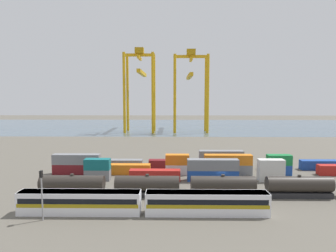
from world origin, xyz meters
TOP-DOWN VIEW (x-y plane):
  - ground_plane at (0.00, 40.00)m, footprint 420.00×420.00m
  - harbour_water at (0.00, 133.45)m, footprint 400.00×110.00m
  - passenger_train at (-16.51, -20.02)m, footprint 42.52×3.14m
  - freight_tank_row at (-1.42, -10.95)m, footprint 73.40×3.07m
  - signal_mast at (-32.53, -22.92)m, footprint 0.36×0.60m
  - shipping_container_0 at (-29.50, 0.47)m, footprint 6.04×2.44m
  - shipping_container_1 at (-29.50, 0.47)m, footprint 6.04×2.44m
  - shipping_container_2 at (-15.71, 0.47)m, footprint 12.10×2.44m
  - shipping_container_3 at (-1.92, 0.47)m, footprint 12.10×2.44m
  - shipping_container_4 at (-1.92, 0.47)m, footprint 12.10×2.44m
  - shipping_container_5 at (11.86, 0.47)m, footprint 6.04×2.44m
  - shipping_container_6 at (11.86, 0.47)m, footprint 6.04×2.44m
  - shipping_container_7 at (-36.35, 6.14)m, footprint 12.10×2.44m
  - shipping_container_8 at (-36.35, 6.14)m, footprint 12.10×2.44m
  - shipping_container_9 at (-23.32, 6.14)m, footprint 12.10×2.44m
  - shipping_container_10 at (-10.29, 6.14)m, footprint 6.04×2.44m
  - shipping_container_11 at (-10.29, 6.14)m, footprint 6.04×2.44m
  - shipping_container_12 at (2.73, 6.14)m, footprint 12.10×2.44m
  - shipping_container_13 at (2.73, 6.14)m, footprint 12.10×2.44m
  - shipping_container_14 at (15.76, 6.14)m, footprint 6.04×2.44m
  - shipping_container_15 at (15.76, 6.14)m, footprint 6.04×2.44m
  - shipping_container_16 at (28.79, 6.14)m, footprint 6.04×2.44m
  - shipping_container_17 at (-25.95, 11.82)m, footprint 12.10×2.44m
  - shipping_container_18 at (-12.02, 11.82)m, footprint 12.10×2.44m
  - shipping_container_19 at (1.91, 11.82)m, footprint 12.10×2.44m
  - shipping_container_20 at (1.91, 11.82)m, footprint 12.10×2.44m
  - shipping_container_21 at (15.84, 11.82)m, footprint 6.04×2.44m
  - shipping_container_22 at (29.77, 11.82)m, footprint 12.10×2.44m
  - gantry_crane_west at (-30.11, 102.37)m, footprint 17.17×39.79m
  - gantry_crane_central at (-1.37, 102.39)m, footprint 19.59×38.68m

SIDE VIEW (x-z plane):
  - ground_plane at x=0.00m, z-range 0.00..0.00m
  - harbour_water at x=0.00m, z-range 0.00..0.01m
  - shipping_container_0 at x=-29.50m, z-range 0.00..2.60m
  - shipping_container_2 at x=-15.71m, z-range 0.00..2.60m
  - shipping_container_3 at x=-1.92m, z-range 0.00..2.60m
  - shipping_container_5 at x=11.86m, z-range 0.00..2.60m
  - shipping_container_7 at x=-36.35m, z-range 0.00..2.60m
  - shipping_container_9 at x=-23.32m, z-range 0.00..2.60m
  - shipping_container_10 at x=-10.29m, z-range 0.00..2.60m
  - shipping_container_12 at x=2.73m, z-range 0.00..2.60m
  - shipping_container_14 at x=15.76m, z-range 0.00..2.60m
  - shipping_container_16 at x=28.79m, z-range 0.00..2.60m
  - shipping_container_17 at x=-25.95m, z-range 0.00..2.60m
  - shipping_container_18 at x=-12.02m, z-range 0.00..2.60m
  - shipping_container_19 at x=1.91m, z-range 0.00..2.60m
  - shipping_container_21 at x=15.84m, z-range 0.00..2.60m
  - shipping_container_22 at x=29.77m, z-range 0.00..2.60m
  - passenger_train at x=-16.51m, z-range 0.19..4.09m
  - freight_tank_row at x=-1.42m, z-range -0.10..4.43m
  - shipping_container_1 at x=-29.50m, z-range 2.60..5.20m
  - shipping_container_4 at x=-1.92m, z-range 2.60..5.20m
  - shipping_container_6 at x=11.86m, z-range 2.60..5.20m
  - shipping_container_8 at x=-36.35m, z-range 2.60..5.20m
  - shipping_container_11 at x=-10.29m, z-range 2.60..5.20m
  - shipping_container_13 at x=2.73m, z-range 2.60..5.20m
  - shipping_container_15 at x=15.76m, z-range 2.60..5.20m
  - shipping_container_20 at x=1.91m, z-range 2.60..5.20m
  - signal_mast at x=-32.53m, z-range 1.18..9.38m
  - gantry_crane_central at x=-1.37m, z-range 4.85..51.04m
  - gantry_crane_west at x=-30.11m, z-range 5.18..52.27m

